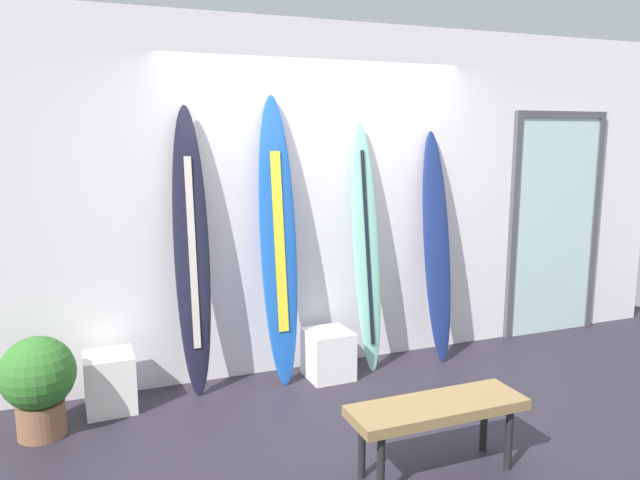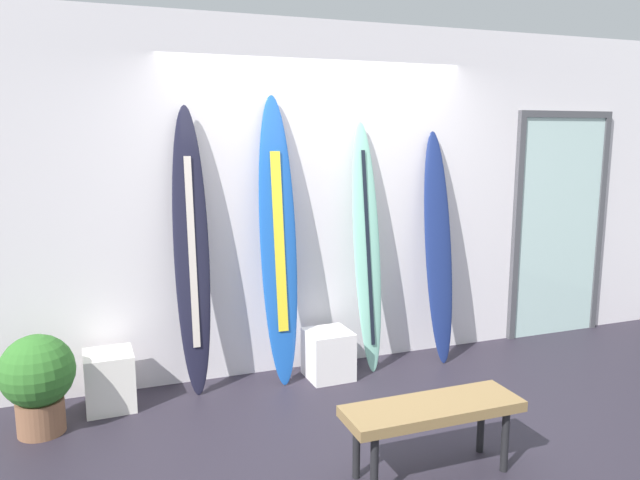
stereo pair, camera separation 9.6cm
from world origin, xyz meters
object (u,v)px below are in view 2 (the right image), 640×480
at_px(display_block_center, 110,380).
at_px(bench, 432,413).
at_px(surfboard_charcoal, 192,255).
at_px(potted_plant, 38,378).
at_px(display_block_left, 328,354).
at_px(glass_door, 559,222).
at_px(surfboard_cobalt, 278,244).
at_px(surfboard_seafoam, 367,248).
at_px(surfboard_navy, 438,247).

xyz_separation_m(display_block_center, bench, (1.69, -1.55, 0.17)).
bearing_deg(surfboard_charcoal, potted_plant, -162.86).
bearing_deg(surfboard_charcoal, display_block_left, -6.54).
bearing_deg(surfboard_charcoal, glass_door, 2.51).
distance_m(surfboard_cobalt, bench, 1.83).
distance_m(surfboard_charcoal, bench, 2.07).
height_order(surfboard_seafoam, glass_door, glass_door).
height_order(surfboard_seafoam, display_block_center, surfboard_seafoam).
xyz_separation_m(surfboard_navy, display_block_left, (-1.03, -0.09, -0.78)).
distance_m(surfboard_charcoal, surfboard_seafoam, 1.40).
bearing_deg(surfboard_navy, surfboard_charcoal, 179.11).
bearing_deg(display_block_center, glass_door, 3.45).
relative_size(surfboard_cobalt, surfboard_seafoam, 1.10).
bearing_deg(surfboard_navy, potted_plant, -174.62).
distance_m(surfboard_seafoam, glass_door, 2.09).
bearing_deg(surfboard_cobalt, potted_plant, -169.76).
distance_m(display_block_left, bench, 1.53).
bearing_deg(bench, display_block_left, 91.48).
height_order(glass_door, bench, glass_door).
distance_m(surfboard_seafoam, surfboard_navy, 0.66).
bearing_deg(bench, surfboard_cobalt, 104.25).
height_order(surfboard_cobalt, surfboard_navy, surfboard_cobalt).
bearing_deg(surfboard_navy, display_block_center, -178.65).
xyz_separation_m(surfboard_cobalt, display_block_center, (-1.28, -0.08, -0.89)).
bearing_deg(glass_door, surfboard_seafoam, -175.35).
height_order(surfboard_charcoal, potted_plant, surfboard_charcoal).
xyz_separation_m(glass_door, potted_plant, (-4.54, -0.48, -0.72)).
distance_m(surfboard_navy, glass_door, 1.44).
height_order(surfboard_seafoam, surfboard_navy, surfboard_seafoam).
height_order(surfboard_cobalt, glass_door, surfboard_cobalt).
bearing_deg(surfboard_navy, bench, -121.62).
relative_size(display_block_center, glass_door, 0.19).
distance_m(surfboard_cobalt, display_block_center, 1.56).
xyz_separation_m(display_block_left, potted_plant, (-2.08, -0.21, 0.18)).
relative_size(surfboard_charcoal, surfboard_cobalt, 0.96).
relative_size(display_block_center, bench, 0.40).
relative_size(surfboard_cobalt, bench, 2.14).
xyz_separation_m(surfboard_navy, potted_plant, (-3.12, -0.29, -0.60)).
bearing_deg(surfboard_seafoam, glass_door, 4.65).
xyz_separation_m(surfboard_seafoam, glass_door, (2.08, 0.17, 0.09)).
xyz_separation_m(surfboard_seafoam, potted_plant, (-2.46, -0.31, -0.64)).
relative_size(display_block_center, potted_plant, 0.62).
bearing_deg(surfboard_charcoal, surfboard_navy, -0.89).
bearing_deg(display_block_center, surfboard_cobalt, 3.54).
height_order(surfboard_cobalt, surfboard_seafoam, surfboard_cobalt).
bearing_deg(surfboard_seafoam, surfboard_navy, -1.32).
distance_m(surfboard_cobalt, glass_door, 2.84).
relative_size(surfboard_seafoam, display_block_left, 5.28).
height_order(surfboard_navy, bench, surfboard_navy).
distance_m(surfboard_seafoam, display_block_left, 0.91).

